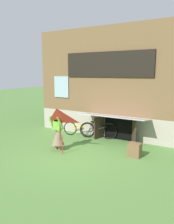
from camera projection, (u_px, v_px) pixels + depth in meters
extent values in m
plane|color=#56843D|center=(71.00, 157.00, 8.44)|extent=(60.00, 60.00, 0.00)
cube|color=#ADA393|center=(125.00, 117.00, 12.92)|extent=(7.90, 4.86, 1.13)
cube|color=brown|center=(127.00, 71.00, 12.47)|extent=(7.90, 4.86, 4.09)
cube|color=black|center=(107.00, 64.00, 10.33)|extent=(4.36, 0.08, 1.14)
cube|color=#9EB7C6|center=(107.00, 64.00, 10.35)|extent=(4.20, 0.04, 1.02)
cube|color=#9EB7C6|center=(61.00, 87.00, 11.88)|extent=(0.90, 0.06, 1.10)
cube|color=black|center=(118.00, 128.00, 10.55)|extent=(1.40, 0.03, 1.05)
cube|color=#3D2B1E|center=(100.00, 127.00, 10.74)|extent=(0.25, 0.69, 1.05)
cube|color=#3D2B1E|center=(134.00, 132.00, 9.88)|extent=(0.39, 0.64, 1.05)
cube|color=#B2B2B7|center=(114.00, 117.00, 9.98)|extent=(3.06, 1.09, 0.18)
cylinder|color=#7F6B51|center=(56.00, 140.00, 9.16)|extent=(0.14, 0.14, 0.84)
cylinder|color=#7F6B51|center=(59.00, 140.00, 9.08)|extent=(0.14, 0.14, 0.84)
cone|color=#7F6B51|center=(58.00, 137.00, 9.10)|extent=(0.52, 0.52, 0.63)
cube|color=#72AD38|center=(57.00, 123.00, 9.00)|extent=(0.34, 0.20, 0.59)
cylinder|color=#72AD38|center=(52.00, 122.00, 9.02)|extent=(0.17, 0.33, 0.55)
cylinder|color=#72AD38|center=(60.00, 123.00, 8.79)|extent=(0.17, 0.33, 0.55)
cube|color=maroon|center=(56.00, 117.00, 8.90)|extent=(0.20, 0.08, 0.36)
sphere|color=#D8AD8E|center=(57.00, 113.00, 8.92)|extent=(0.23, 0.23, 0.23)
pyramid|color=red|center=(57.00, 120.00, 8.29)|extent=(1.06, 0.82, 0.67)
cylinder|color=beige|center=(61.00, 127.00, 8.62)|extent=(0.01, 0.57, 0.59)
cylinder|color=red|center=(62.00, 144.00, 8.64)|extent=(0.03, 0.03, 0.81)
torus|color=black|center=(109.00, 131.00, 10.62)|extent=(0.74, 0.26, 0.76)
torus|color=black|center=(87.00, 130.00, 10.87)|extent=(0.74, 0.26, 0.76)
cylinder|color=black|center=(98.00, 127.00, 10.71)|extent=(0.75, 0.26, 0.04)
cylinder|color=black|center=(98.00, 129.00, 10.73)|extent=(0.82, 0.28, 0.31)
cylinder|color=black|center=(93.00, 126.00, 10.77)|extent=(0.04, 0.04, 0.43)
cube|color=black|center=(93.00, 122.00, 10.73)|extent=(0.20, 0.08, 0.05)
cylinder|color=black|center=(109.00, 123.00, 10.56)|extent=(0.43, 0.16, 0.03)
torus|color=black|center=(88.00, 130.00, 11.06)|extent=(0.67, 0.21, 0.68)
torus|color=black|center=(70.00, 128.00, 11.31)|extent=(0.67, 0.21, 0.68)
cylinder|color=gold|center=(79.00, 126.00, 11.15)|extent=(0.68, 0.21, 0.04)
cylinder|color=gold|center=(79.00, 128.00, 11.17)|extent=(0.74, 0.23, 0.28)
cylinder|color=gold|center=(74.00, 125.00, 11.22)|extent=(0.04, 0.04, 0.38)
cube|color=black|center=(74.00, 122.00, 11.18)|extent=(0.20, 0.08, 0.05)
cylinder|color=gold|center=(88.00, 123.00, 11.00)|extent=(0.43, 0.14, 0.03)
cube|color=brown|center=(135.00, 150.00, 8.41)|extent=(0.45, 0.39, 0.52)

